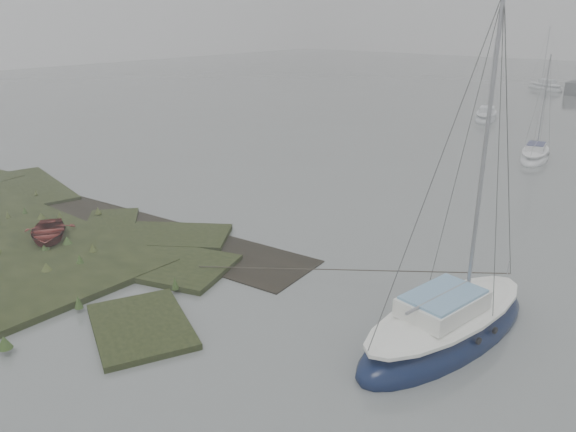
% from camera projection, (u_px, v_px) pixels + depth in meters
% --- Properties ---
extents(ground, '(160.00, 160.00, 0.00)m').
position_uv_depth(ground, '(509.00, 144.00, 38.09)').
color(ground, slate).
rests_on(ground, ground).
extents(sailboat_main, '(3.34, 7.04, 9.55)m').
position_uv_depth(sailboat_main, '(446.00, 329.00, 15.15)').
color(sailboat_main, '#0A1433').
rests_on(sailboat_main, ground).
extents(sailboat_white, '(2.37, 4.90, 6.63)m').
position_uv_depth(sailboat_white, '(535.00, 156.00, 34.03)').
color(sailboat_white, silver).
rests_on(sailboat_white, ground).
extents(sailboat_far_a, '(2.95, 5.29, 7.10)m').
position_uv_depth(sailboat_far_a, '(486.00, 117.00, 46.77)').
color(sailboat_far_a, '#B2B8BD').
rests_on(sailboat_far_a, ground).
extents(sailboat_far_c, '(5.44, 4.55, 7.62)m').
position_uv_depth(sailboat_far_c, '(545.00, 88.00, 65.40)').
color(sailboat_far_c, silver).
rests_on(sailboat_far_c, ground).
extents(dinghy, '(3.28, 3.05, 0.55)m').
position_uv_depth(dinghy, '(48.00, 232.00, 21.36)').
color(dinghy, maroon).
rests_on(dinghy, marsh_bank).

